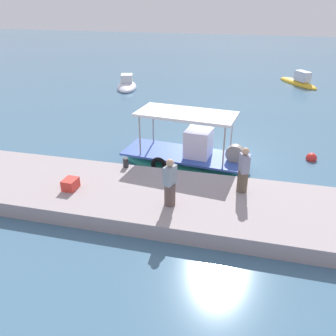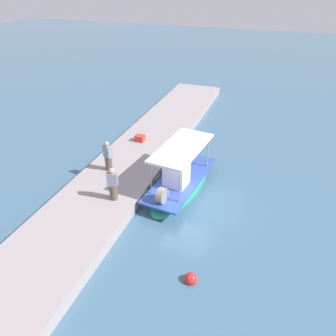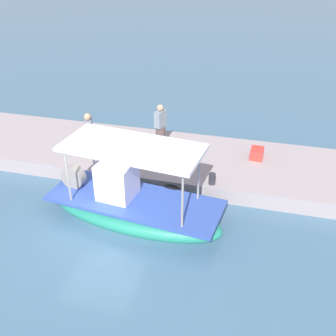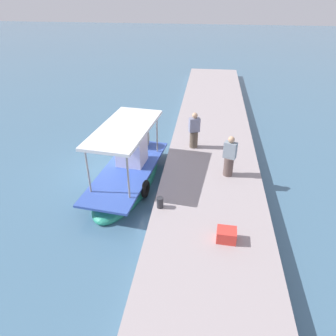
# 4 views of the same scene
# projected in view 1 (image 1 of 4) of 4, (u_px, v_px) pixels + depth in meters

# --- Properties ---
(ground_plane) EXTENTS (120.00, 120.00, 0.00)m
(ground_plane) POSITION_uv_depth(u_px,v_px,m) (209.00, 163.00, 17.09)
(ground_plane) COLOR #436984
(dock_quay) EXTENTS (36.00, 4.15, 0.58)m
(dock_quay) POSITION_uv_depth(u_px,v_px,m) (193.00, 204.00, 13.20)
(dock_quay) COLOR #9F9395
(dock_quay) RESTS_ON ground_plane
(main_fishing_boat) EXTENTS (6.17, 2.72, 3.00)m
(main_fishing_boat) POSITION_uv_depth(u_px,v_px,m) (187.00, 159.00, 16.42)
(main_fishing_boat) COLOR #258E73
(main_fishing_boat) RESTS_ON ground_plane
(fisherman_near_bollard) EXTENTS (0.51, 0.57, 1.78)m
(fisherman_near_bollard) POSITION_uv_depth(u_px,v_px,m) (170.00, 185.00, 12.29)
(fisherman_near_bollard) COLOR brown
(fisherman_near_bollard) RESTS_ON dock_quay
(fisherman_by_crate) EXTENTS (0.51, 0.57, 1.78)m
(fisherman_by_crate) POSITION_uv_depth(u_px,v_px,m) (243.00, 172.00, 13.14)
(fisherman_by_crate) COLOR brown
(fisherman_by_crate) RESTS_ON dock_quay
(mooring_bollard) EXTENTS (0.24, 0.24, 0.41)m
(mooring_bollard) POSITION_uv_depth(u_px,v_px,m) (126.00, 163.00, 15.28)
(mooring_bollard) COLOR #2D2D33
(mooring_bollard) RESTS_ON dock_quay
(cargo_crate) EXTENTS (0.52, 0.63, 0.41)m
(cargo_crate) POSITION_uv_depth(u_px,v_px,m) (70.00, 184.00, 13.56)
(cargo_crate) COLOR red
(cargo_crate) RESTS_ON dock_quay
(marker_buoy) EXTENTS (0.52, 0.52, 0.52)m
(marker_buoy) POSITION_uv_depth(u_px,v_px,m) (311.00, 158.00, 17.34)
(marker_buoy) COLOR red
(marker_buoy) RESTS_ON ground_plane
(moored_boat_near) EXTENTS (3.70, 4.73, 1.48)m
(moored_boat_near) POSITION_uv_depth(u_px,v_px,m) (299.00, 82.00, 31.72)
(moored_boat_near) COLOR gold
(moored_boat_near) RESTS_ON ground_plane
(moored_boat_mid) EXTENTS (2.57, 3.98, 1.37)m
(moored_boat_mid) POSITION_uv_depth(u_px,v_px,m) (127.00, 86.00, 30.42)
(moored_boat_mid) COLOR white
(moored_boat_mid) RESTS_ON ground_plane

